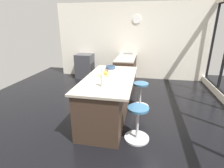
{
  "coord_description": "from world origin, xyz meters",
  "views": [
    {
      "loc": [
        3.52,
        0.58,
        1.95
      ],
      "look_at": [
        0.24,
        -0.05,
        0.78
      ],
      "focal_mm": 27.77,
      "sensor_mm": 36.0,
      "label": 1
    }
  ],
  "objects_px": {
    "oven_range": "(85,66)",
    "stool_middle": "(137,124)",
    "cutting_board": "(104,74)",
    "apple_red": "(106,71)",
    "apple_yellow": "(106,73)",
    "fruit_bowl": "(111,67)",
    "kitchen_island": "(107,98)",
    "water_bottle": "(102,80)",
    "stool_by_window": "(140,96)"
  },
  "relations": [
    {
      "from": "oven_range",
      "to": "stool_middle",
      "type": "xyz_separation_m",
      "value": [
        3.43,
        2.15,
        -0.15
      ]
    },
    {
      "from": "cutting_board",
      "to": "apple_red",
      "type": "bearing_deg",
      "value": 124.17
    },
    {
      "from": "apple_yellow",
      "to": "fruit_bowl",
      "type": "relative_size",
      "value": 0.39
    },
    {
      "from": "cutting_board",
      "to": "fruit_bowl",
      "type": "height_order",
      "value": "fruit_bowl"
    },
    {
      "from": "cutting_board",
      "to": "fruit_bowl",
      "type": "distance_m",
      "value": 0.51
    },
    {
      "from": "kitchen_island",
      "to": "cutting_board",
      "type": "height_order",
      "value": "cutting_board"
    },
    {
      "from": "oven_range",
      "to": "water_bottle",
      "type": "bearing_deg",
      "value": 24.43
    },
    {
      "from": "kitchen_island",
      "to": "fruit_bowl",
      "type": "relative_size",
      "value": 8.87
    },
    {
      "from": "apple_yellow",
      "to": "cutting_board",
      "type": "bearing_deg",
      "value": -150.04
    },
    {
      "from": "stool_by_window",
      "to": "apple_red",
      "type": "xyz_separation_m",
      "value": [
        0.41,
        -0.74,
        0.68
      ]
    },
    {
      "from": "kitchen_island",
      "to": "stool_middle",
      "type": "height_order",
      "value": "kitchen_island"
    },
    {
      "from": "apple_red",
      "to": "oven_range",
      "type": "bearing_deg",
      "value": -151.21
    },
    {
      "from": "stool_by_window",
      "to": "apple_yellow",
      "type": "bearing_deg",
      "value": -53.95
    },
    {
      "from": "apple_red",
      "to": "water_bottle",
      "type": "relative_size",
      "value": 0.25
    },
    {
      "from": "fruit_bowl",
      "to": "water_bottle",
      "type": "bearing_deg",
      "value": 4.92
    },
    {
      "from": "stool_middle",
      "to": "cutting_board",
      "type": "distance_m",
      "value": 1.31
    },
    {
      "from": "oven_range",
      "to": "kitchen_island",
      "type": "height_order",
      "value": "kitchen_island"
    },
    {
      "from": "kitchen_island",
      "to": "fruit_bowl",
      "type": "height_order",
      "value": "fruit_bowl"
    },
    {
      "from": "stool_middle",
      "to": "cutting_board",
      "type": "bearing_deg",
      "value": -136.98
    },
    {
      "from": "water_bottle",
      "to": "fruit_bowl",
      "type": "height_order",
      "value": "water_bottle"
    },
    {
      "from": "fruit_bowl",
      "to": "cutting_board",
      "type": "bearing_deg",
      "value": -4.85
    },
    {
      "from": "oven_range",
      "to": "apple_red",
      "type": "distance_m",
      "value": 2.97
    },
    {
      "from": "stool_middle",
      "to": "apple_red",
      "type": "relative_size",
      "value": 7.84
    },
    {
      "from": "stool_middle",
      "to": "apple_red",
      "type": "distance_m",
      "value": 1.33
    },
    {
      "from": "oven_range",
      "to": "apple_yellow",
      "type": "bearing_deg",
      "value": 27.87
    },
    {
      "from": "stool_by_window",
      "to": "water_bottle",
      "type": "distance_m",
      "value": 1.54
    },
    {
      "from": "apple_red",
      "to": "apple_yellow",
      "type": "bearing_deg",
      "value": 5.92
    },
    {
      "from": "kitchen_island",
      "to": "water_bottle",
      "type": "xyz_separation_m",
      "value": [
        0.54,
        0.03,
        0.58
      ]
    },
    {
      "from": "kitchen_island",
      "to": "apple_red",
      "type": "distance_m",
      "value": 0.57
    },
    {
      "from": "kitchen_island",
      "to": "cutting_board",
      "type": "distance_m",
      "value": 0.52
    },
    {
      "from": "oven_range",
      "to": "water_bottle",
      "type": "xyz_separation_m",
      "value": [
        3.34,
        1.52,
        0.6
      ]
    },
    {
      "from": "apple_red",
      "to": "water_bottle",
      "type": "height_order",
      "value": "water_bottle"
    },
    {
      "from": "oven_range",
      "to": "water_bottle",
      "type": "distance_m",
      "value": 3.72
    },
    {
      "from": "stool_by_window",
      "to": "water_bottle",
      "type": "height_order",
      "value": "water_bottle"
    },
    {
      "from": "stool_by_window",
      "to": "kitchen_island",
      "type": "bearing_deg",
      "value": -46.33
    },
    {
      "from": "apple_red",
      "to": "apple_yellow",
      "type": "relative_size",
      "value": 0.89
    },
    {
      "from": "oven_range",
      "to": "water_bottle",
      "type": "relative_size",
      "value": 2.82
    },
    {
      "from": "fruit_bowl",
      "to": "stool_by_window",
      "type": "bearing_deg",
      "value": 84.83
    },
    {
      "from": "stool_by_window",
      "to": "cutting_board",
      "type": "relative_size",
      "value": 1.73
    },
    {
      "from": "kitchen_island",
      "to": "stool_by_window",
      "type": "relative_size",
      "value": 3.26
    },
    {
      "from": "oven_range",
      "to": "fruit_bowl",
      "type": "relative_size",
      "value": 3.85
    },
    {
      "from": "oven_range",
      "to": "cutting_board",
      "type": "relative_size",
      "value": 2.45
    },
    {
      "from": "stool_middle",
      "to": "cutting_board",
      "type": "relative_size",
      "value": 1.73
    },
    {
      "from": "cutting_board",
      "to": "water_bottle",
      "type": "bearing_deg",
      "value": 11.39
    },
    {
      "from": "stool_by_window",
      "to": "apple_red",
      "type": "height_order",
      "value": "apple_red"
    },
    {
      "from": "apple_red",
      "to": "water_bottle",
      "type": "xyz_separation_m",
      "value": [
        0.77,
        0.11,
        0.06
      ]
    },
    {
      "from": "apple_yellow",
      "to": "fruit_bowl",
      "type": "bearing_deg",
      "value": -178.81
    },
    {
      "from": "apple_red",
      "to": "fruit_bowl",
      "type": "distance_m",
      "value": 0.48
    },
    {
      "from": "kitchen_island",
      "to": "water_bottle",
      "type": "height_order",
      "value": "water_bottle"
    },
    {
      "from": "apple_yellow",
      "to": "stool_by_window",
      "type": "bearing_deg",
      "value": 126.05
    }
  ]
}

